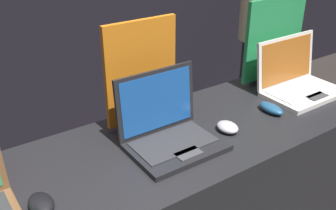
# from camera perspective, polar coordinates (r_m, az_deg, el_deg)

# --- Properties ---
(mouse_front) EXTENTS (0.07, 0.10, 0.04)m
(mouse_front) POSITION_cam_1_polar(r_m,az_deg,el_deg) (1.19, -17.93, -13.50)
(mouse_front) COLOR black
(mouse_front) RESTS_ON display_counter
(laptop_middle) EXTENTS (0.32, 0.26, 0.25)m
(laptop_middle) POSITION_cam_1_polar(r_m,az_deg,el_deg) (1.39, 0.05, -3.46)
(laptop_middle) COLOR black
(laptop_middle) RESTS_ON display_counter
(mouse_middle) EXTENTS (0.07, 0.09, 0.04)m
(mouse_middle) POSITION_cam_1_polar(r_m,az_deg,el_deg) (1.50, 8.64, -3.19)
(mouse_middle) COLOR #B2B2B7
(mouse_middle) RESTS_ON display_counter
(promo_stand_middle) EXTENTS (0.29, 0.07, 0.41)m
(promo_stand_middle) POSITION_cam_1_polar(r_m,az_deg,el_deg) (1.46, -3.90, 4.07)
(promo_stand_middle) COLOR black
(promo_stand_middle) RESTS_ON display_counter
(laptop_back) EXTENTS (0.36, 0.26, 0.24)m
(laptop_back) POSITION_cam_1_polar(r_m,az_deg,el_deg) (1.87, 18.20, 3.45)
(laptop_back) COLOR silver
(laptop_back) RESTS_ON display_counter
(mouse_back) EXTENTS (0.06, 0.12, 0.04)m
(mouse_back) POSITION_cam_1_polar(r_m,az_deg,el_deg) (1.67, 14.71, -0.47)
(mouse_back) COLOR navy
(mouse_back) RESTS_ON display_counter
(promo_stand_back) EXTENTS (0.36, 0.07, 0.40)m
(promo_stand_back) POSITION_cam_1_polar(r_m,az_deg,el_deg) (1.92, 15.06, 8.76)
(promo_stand_back) COLOR black
(promo_stand_back) RESTS_ON display_counter
(person_bystander) EXTENTS (0.34, 0.34, 1.80)m
(person_bystander) POSITION_cam_1_polar(r_m,az_deg,el_deg) (2.89, 13.64, 10.73)
(person_bystander) COLOR #282833
(person_bystander) RESTS_ON ground_plane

